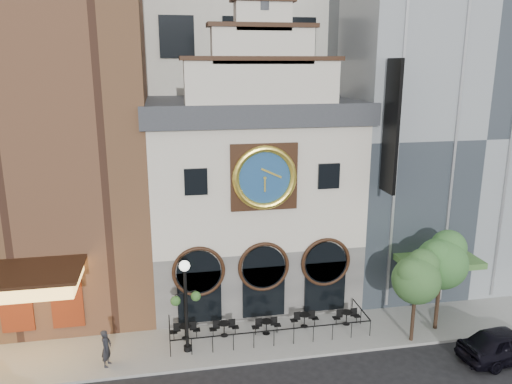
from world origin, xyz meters
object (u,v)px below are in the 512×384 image
object	(u,v)px
bistro_0	(185,331)
bistro_1	(224,328)
bistro_2	(266,326)
tree_left	(417,276)
tree_right	(442,259)
pedestrian	(106,348)
lamppost	(186,296)
bistro_3	(304,319)
car_right	(506,344)
bistro_4	(347,317)

from	to	relation	value
bistro_0	bistro_1	size ratio (longest dim) A/B	1.00
bistro_2	tree_left	size ratio (longest dim) A/B	0.32
tree_right	pedestrian	bearing A→B (deg)	-179.07
bistro_0	lamppost	distance (m)	2.83
pedestrian	tree_right	world-z (taller)	tree_right
bistro_1	bistro_3	world-z (taller)	same
pedestrian	bistro_1	bearing A→B (deg)	-56.45
bistro_2	bistro_3	distance (m)	2.26
car_right	tree_left	xyz separation A→B (m)	(-3.83, 2.34, 2.96)
bistro_0	bistro_4	size ratio (longest dim) A/B	1.00
tree_left	car_right	bearing A→B (deg)	-31.41
bistro_2	tree_left	distance (m)	8.37
bistro_4	tree_right	xyz separation A→B (m)	(4.74, -1.28, 3.62)
bistro_0	bistro_4	world-z (taller)	same
bistro_1	pedestrian	world-z (taller)	pedestrian
bistro_1	pedestrian	xyz separation A→B (m)	(-5.92, -1.64, 0.48)
bistro_0	bistro_2	size ratio (longest dim) A/B	1.00
tree_left	tree_right	size ratio (longest dim) A/B	0.89
bistro_1	pedestrian	bearing A→B (deg)	-164.55
bistro_1	lamppost	distance (m)	3.44
bistro_2	pedestrian	bearing A→B (deg)	-170.14
car_right	tree_left	bearing A→B (deg)	52.41
bistro_1	tree_left	xyz separation A→B (m)	(9.74, -2.24, 3.19)
bistro_4	lamppost	size ratio (longest dim) A/B	0.32
bistro_4	car_right	distance (m)	8.05
pedestrian	tree_left	size ratio (longest dim) A/B	0.38
bistro_2	tree_left	world-z (taller)	tree_left
bistro_2	car_right	size ratio (longest dim) A/B	0.32
bistro_0	bistro_3	size ratio (longest dim) A/B	1.00
bistro_2	tree_right	distance (m)	10.11
bistro_1	bistro_2	world-z (taller)	same
tree_right	lamppost	bearing A→B (deg)	178.80
tree_left	tree_right	distance (m)	2.15
bistro_0	lamppost	world-z (taller)	lamppost
pedestrian	lamppost	size ratio (longest dim) A/B	0.38
bistro_1	car_right	size ratio (longest dim) A/B	0.32
tree_left	bistro_3	bearing A→B (deg)	155.71
lamppost	car_right	bearing A→B (deg)	-30.94
pedestrian	tree_left	xyz separation A→B (m)	(15.66, -0.61, 2.71)
bistro_3	pedestrian	size ratio (longest dim) A/B	0.84
car_right	tree_left	size ratio (longest dim) A/B	0.99
bistro_3	tree_right	size ratio (longest dim) A/B	0.28
lamppost	tree_right	size ratio (longest dim) A/B	0.88
pedestrian	tree_right	bearing A→B (deg)	-70.96
bistro_1	pedestrian	distance (m)	6.16
lamppost	tree_right	distance (m)	13.70
pedestrian	bistro_4	bearing A→B (deg)	-64.91
bistro_2	pedestrian	world-z (taller)	pedestrian
bistro_1	car_right	world-z (taller)	car_right
pedestrian	bistro_3	bearing A→B (deg)	-62.34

